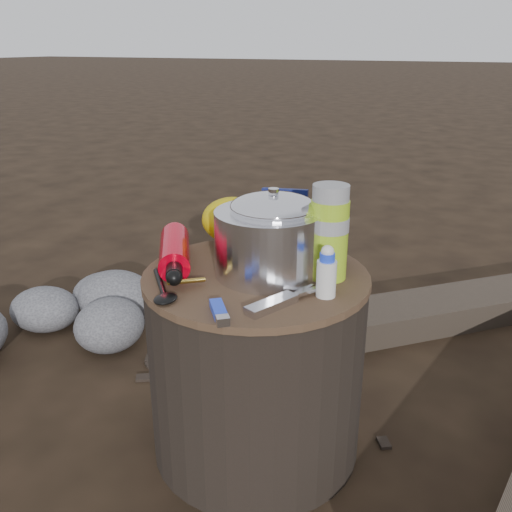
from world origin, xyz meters
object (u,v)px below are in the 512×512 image
at_px(fuel_bottle, 175,251).
at_px(thermos, 329,233).
at_px(stump, 256,363).
at_px(camping_pot, 273,234).
at_px(travel_mug, 327,231).

bearing_deg(fuel_bottle, thermos, -18.98).
xyz_separation_m(stump, camping_pot, (0.03, 0.02, 0.31)).
height_order(fuel_bottle, travel_mug, travel_mug).
bearing_deg(fuel_bottle, travel_mug, -0.76).
bearing_deg(camping_pot, thermos, 14.15).
bearing_deg(camping_pot, stump, -146.20).
bearing_deg(thermos, camping_pot, -165.85).
xyz_separation_m(camping_pot, fuel_bottle, (-0.21, -0.05, -0.05)).
relative_size(stump, camping_pot, 2.74).
distance_m(fuel_bottle, travel_mug, 0.34).
xyz_separation_m(thermos, travel_mug, (-0.04, 0.10, -0.03)).
relative_size(camping_pot, thermos, 0.90).
bearing_deg(travel_mug, fuel_bottle, -148.21).
height_order(camping_pot, thermos, thermos).
bearing_deg(travel_mug, stump, -125.45).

